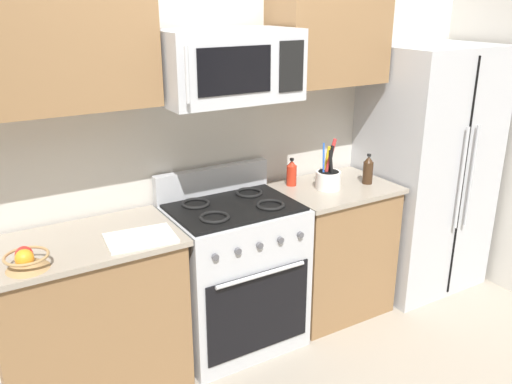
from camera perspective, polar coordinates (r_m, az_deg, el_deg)
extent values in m
cube|color=beige|center=(3.37, -5.53, 6.45)|extent=(8.00, 0.10, 2.60)
cube|color=olive|center=(3.12, -17.02, -12.78)|extent=(0.94, 0.55, 0.88)
cube|color=gray|center=(2.91, -17.92, -5.18)|extent=(0.98, 0.59, 0.03)
cube|color=#B2B5BA|center=(3.37, -2.34, -8.90)|extent=(0.76, 0.59, 0.91)
cube|color=black|center=(3.20, 0.31, -12.54)|extent=(0.67, 0.01, 0.51)
cylinder|color=#B2B5BA|center=(3.05, 0.58, -8.72)|extent=(0.57, 0.02, 0.02)
cube|color=black|center=(3.18, -2.45, -1.56)|extent=(0.73, 0.53, 0.02)
cube|color=#B2B5BA|center=(3.37, -4.62, 1.14)|extent=(0.76, 0.06, 0.18)
torus|color=black|center=(2.99, -4.40, -2.67)|extent=(0.17, 0.17, 0.02)
torus|color=black|center=(3.16, 1.52, -1.37)|extent=(0.17, 0.17, 0.02)
torus|color=black|center=(3.20, -6.39, -1.21)|extent=(0.17, 0.17, 0.02)
torus|color=black|center=(3.35, -0.73, -0.06)|extent=(0.17, 0.17, 0.02)
cylinder|color=#4C4C51|center=(2.86, -4.31, -6.86)|extent=(0.04, 0.02, 0.04)
cylinder|color=#4C4C51|center=(2.92, -1.90, -6.25)|extent=(0.04, 0.02, 0.04)
cylinder|color=#4C4C51|center=(2.98, 0.41, -5.66)|extent=(0.04, 0.02, 0.04)
cylinder|color=#4C4C51|center=(3.05, 2.61, -5.08)|extent=(0.04, 0.02, 0.04)
cylinder|color=#4C4C51|center=(3.12, 4.71, -4.53)|extent=(0.04, 0.02, 0.04)
cube|color=olive|center=(3.76, 7.99, -6.14)|extent=(0.71, 0.55, 0.88)
cube|color=gray|center=(3.59, 8.34, 0.41)|extent=(0.75, 0.59, 0.03)
cube|color=#B2B5BA|center=(4.13, 17.39, 2.20)|extent=(0.86, 0.66, 1.78)
cube|color=black|center=(3.93, 20.94, 0.90)|extent=(0.01, 0.01, 1.69)
cylinder|color=#B2B5BA|center=(3.86, 20.85, 1.29)|extent=(0.02, 0.02, 0.71)
cylinder|color=#B2B5BA|center=(3.94, 21.76, 1.52)|extent=(0.02, 0.02, 0.71)
cube|color=#B2B5BA|center=(3.00, -2.96, 13.15)|extent=(0.76, 0.40, 0.38)
cube|color=black|center=(2.79, -2.22, 12.66)|extent=(0.42, 0.01, 0.24)
cube|color=black|center=(2.97, 3.75, 13.07)|extent=(0.15, 0.01, 0.27)
cylinder|color=#B2B5BA|center=(2.65, -7.27, 12.12)|extent=(0.02, 0.02, 0.27)
cube|color=olive|center=(2.80, -21.10, 15.88)|extent=(0.97, 0.34, 0.78)
cube|color=olive|center=(3.50, 7.76, 17.52)|extent=(0.74, 0.34, 0.78)
cylinder|color=white|center=(3.51, 7.62, 1.27)|extent=(0.16, 0.16, 0.11)
cylinder|color=black|center=(3.51, 7.62, 1.41)|extent=(0.13, 0.13, 0.10)
cylinder|color=red|center=(3.48, 7.71, 3.16)|extent=(0.07, 0.07, 0.31)
cylinder|color=black|center=(3.46, 7.96, 2.48)|extent=(0.05, 0.02, 0.24)
cylinder|color=blue|center=(3.47, 7.13, 2.88)|extent=(0.02, 0.04, 0.28)
cylinder|color=black|center=(3.49, 7.74, 2.84)|extent=(0.03, 0.06, 0.27)
cylinder|color=yellow|center=(3.53, 7.41, 2.85)|extent=(0.05, 0.03, 0.25)
cone|color=#9E7A4C|center=(2.69, -22.97, -6.84)|extent=(0.20, 0.20, 0.06)
torus|color=#9E7A4C|center=(2.67, -23.06, -6.23)|extent=(0.20, 0.20, 0.01)
sphere|color=red|center=(2.70, -23.25, -6.11)|extent=(0.08, 0.08, 0.08)
sphere|color=orange|center=(2.66, -23.22, -6.45)|extent=(0.08, 0.08, 0.08)
sphere|color=yellow|center=(2.68, -23.12, -6.27)|extent=(0.07, 0.07, 0.07)
cube|color=silver|center=(2.83, -12.08, -4.77)|extent=(0.37, 0.28, 0.02)
cylinder|color=#382314|center=(3.65, 11.70, 1.99)|extent=(0.07, 0.07, 0.15)
cone|color=#382314|center=(3.62, 11.80, 3.41)|extent=(0.06, 0.06, 0.04)
cylinder|color=black|center=(3.61, 11.83, 3.83)|extent=(0.03, 0.03, 0.01)
cylinder|color=red|center=(3.55, 3.76, 1.74)|extent=(0.07, 0.07, 0.13)
cone|color=red|center=(3.52, 3.79, 3.06)|extent=(0.06, 0.06, 0.04)
cylinder|color=black|center=(3.52, 3.80, 3.46)|extent=(0.03, 0.03, 0.01)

